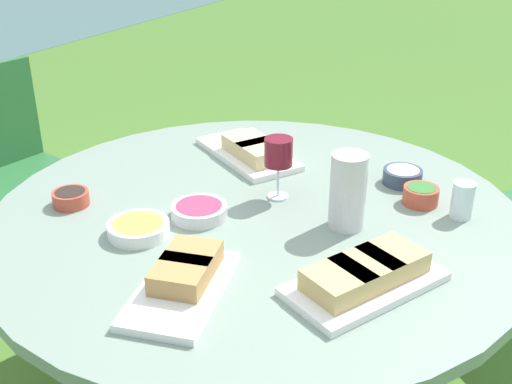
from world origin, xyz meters
TOP-DOWN VIEW (x-y plane):
  - dining_table at (0.00, 0.00)m, footprint 1.49×1.49m
  - chair_far_back at (0.16, 1.23)m, footprint 0.49×0.47m
  - water_pitcher at (0.05, -0.25)m, footprint 0.10×0.10m
  - wine_glass at (0.11, -0.01)m, footprint 0.08×0.08m
  - platter_bread_main at (-0.40, -0.05)m, footprint 0.38×0.27m
  - platter_charcuterie at (0.31, 0.20)m, footprint 0.36×0.44m
  - platter_sandwich_side at (-0.20, -0.40)m, footprint 0.42×0.33m
  - bowl_fries at (-0.27, 0.20)m, footprint 0.16×0.16m
  - bowl_salad at (0.28, -0.38)m, footprint 0.10×0.10m
  - bowl_olives at (-0.23, 0.47)m, footprint 0.10×0.10m
  - bowl_dip_red at (-0.11, 0.12)m, footprint 0.15×0.15m
  - bowl_dip_cream at (0.38, -0.29)m, footprint 0.12×0.12m
  - cup_water_near at (0.26, -0.50)m, footprint 0.06×0.06m

SIDE VIEW (x-z plane):
  - chair_far_back at x=0.16m, z-range 0.08..0.97m
  - dining_table at x=0.00m, z-range 0.27..0.97m
  - bowl_fries at x=-0.27m, z-range 0.71..0.74m
  - bowl_dip_red at x=-0.11m, z-range 0.71..0.74m
  - bowl_olives at x=-0.23m, z-range 0.71..0.75m
  - bowl_dip_cream at x=0.38m, z-range 0.71..0.75m
  - platter_bread_main at x=-0.40m, z-range 0.70..0.77m
  - platter_charcuterie at x=0.31m, z-range 0.70..0.77m
  - bowl_salad at x=0.28m, z-range 0.71..0.76m
  - platter_sandwich_side at x=-0.20m, z-range 0.70..0.77m
  - cup_water_near at x=0.26m, z-range 0.70..0.81m
  - water_pitcher at x=0.05m, z-range 0.70..0.91m
  - wine_glass at x=0.11m, z-range 0.75..0.93m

